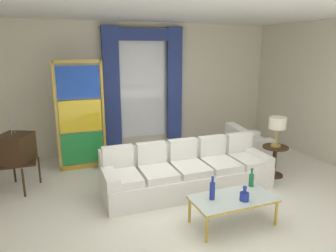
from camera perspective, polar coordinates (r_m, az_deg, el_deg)
name	(u,v)px	position (r m, az deg, el deg)	size (l,w,h in m)	color
ground_plane	(184,202)	(5.20, 2.95, -13.66)	(16.00, 16.00, 0.00)	silver
wall_rear	(132,88)	(7.55, -6.51, 6.98)	(8.00, 0.12, 3.00)	beige
wall_right	(333,93)	(7.40, 27.93, 5.30)	(0.12, 7.00, 3.00)	beige
ceiling_slab	(166,9)	(5.38, -0.34, 20.48)	(8.00, 7.60, 0.04)	white
curtained_window	(144,78)	(7.43, -4.44, 8.78)	(2.00, 0.17, 2.70)	white
couch_white_long	(186,172)	(5.53, 3.34, -8.40)	(2.93, 0.97, 0.86)	white
coffee_table	(233,200)	(4.54, 11.78, -13.02)	(1.17, 0.59, 0.41)	silver
bottle_blue_decanter	(212,190)	(4.36, 8.08, -11.46)	(0.07, 0.07, 0.34)	navy
bottle_crystal_tall	(251,179)	(4.87, 14.97, -9.33)	(0.07, 0.07, 0.29)	#196B3D
bottle_amber_squat	(244,196)	(4.44, 13.75, -12.22)	(0.13, 0.13, 0.22)	navy
vintage_tv	(15,150)	(5.96, -26.09, -3.90)	(0.71, 0.75, 1.35)	#382314
armchair_white	(246,148)	(7.05, 14.06, -3.99)	(0.95, 0.93, 0.80)	white
stained_glass_divider	(81,118)	(6.45, -15.62, 1.36)	(0.95, 0.05, 2.20)	gold
peacock_figurine	(110,160)	(6.45, -10.56, -6.13)	(0.44, 0.60, 0.50)	beige
round_side_table	(275,158)	(6.38, 18.86, -5.60)	(0.48, 0.48, 0.59)	#382314
table_lamp_brass	(278,124)	(6.19, 19.34, 0.28)	(0.32, 0.32, 0.57)	#B29338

